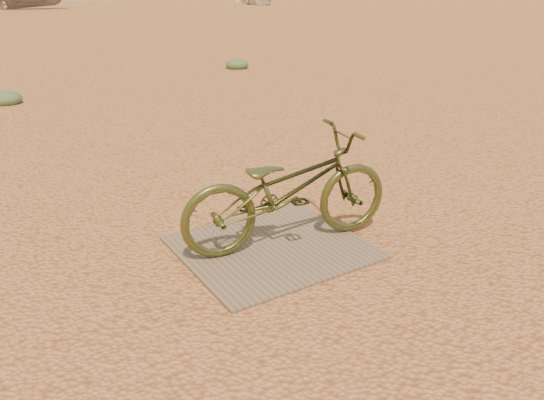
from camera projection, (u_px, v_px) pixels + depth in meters
ground at (240, 247)px, 4.28m from camera, size 120.00×120.00×0.00m
plywood_board at (272, 247)px, 4.26m from camera, size 1.41×1.28×0.02m
bicycle at (288, 189)px, 4.14m from camera, size 1.82×0.87×0.92m
kale_a at (7, 104)px, 9.31m from camera, size 0.52×0.52×0.28m
kale_b at (237, 68)px, 13.08m from camera, size 0.56×0.56×0.31m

